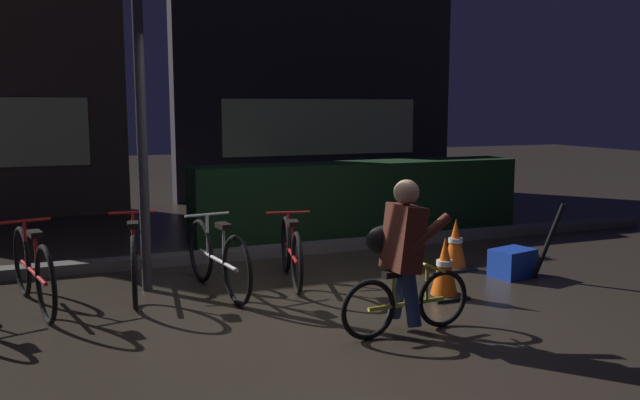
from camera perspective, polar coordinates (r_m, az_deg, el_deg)
The scene contains 14 objects.
ground_plane at distance 6.09m, azimuth 0.34°, elevation -9.26°, with size 40.00×40.00×0.00m, color #2D261E.
sidewalk_curb at distance 8.08m, azimuth -5.53°, elevation -4.49°, with size 12.00×0.24×0.12m, color #56544F.
hedge_row at distance 9.46m, azimuth 3.42°, elevation 0.16°, with size 4.80×0.70×1.03m, color black.
storefront_right at distance 13.52m, azimuth -0.20°, elevation 9.25°, with size 5.82×0.54×4.21m.
street_post at distance 6.64m, azimuth -15.03°, elevation 4.85°, with size 0.10×0.10×2.94m, color #2D2D33.
parked_bike_left_mid at distance 6.51m, azimuth -23.40°, elevation -5.58°, with size 0.49×1.65×0.77m.
parked_bike_center_left at distance 6.68m, azimuth -15.65°, elevation -4.88°, with size 0.46×1.67×0.77m.
parked_bike_center_right at distance 6.57m, azimuth -8.77°, elevation -4.98°, with size 0.46×1.62×0.75m.
parked_bike_right_mid at distance 6.88m, azimuth -2.48°, elevation -4.44°, with size 0.46×1.50×0.70m.
traffic_cone_near at distance 6.46m, azimuth 10.65°, elevation -5.78°, with size 0.36×0.36×0.59m.
traffic_cone_far at distance 7.59m, azimuth 11.54°, elevation -3.79°, with size 0.36×0.36×0.57m.
blue_crate at distance 7.42m, azimuth 16.18°, elevation -5.20°, with size 0.44×0.32×0.30m, color #193DB7.
cyclist at distance 5.33m, azimuth 7.12°, elevation -4.83°, with size 1.19×0.50×1.25m.
closed_umbrella at distance 7.34m, azimuth 19.01°, elevation -3.39°, with size 0.05×0.05×0.85m, color black.
Camera 1 is at (-2.18, -5.39, 1.81)m, focal length 37.29 mm.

